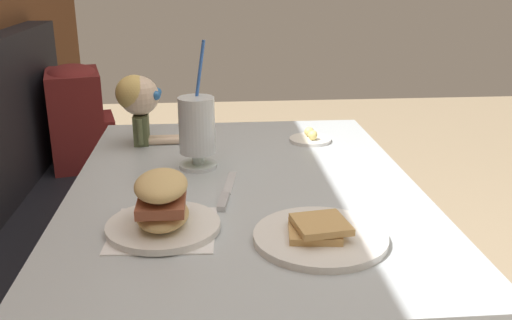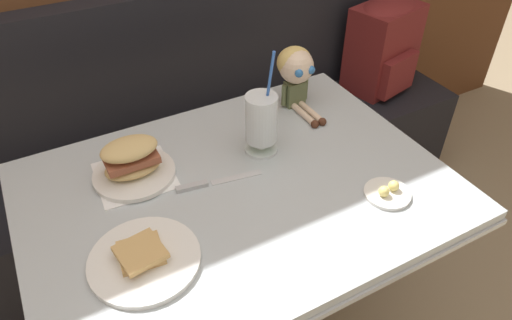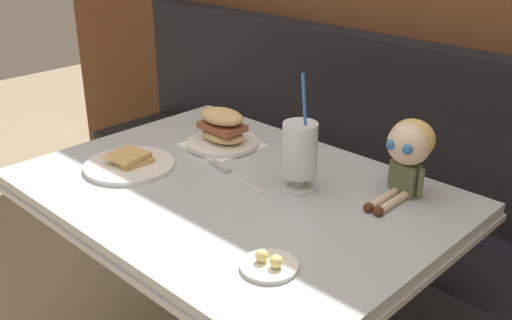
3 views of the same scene
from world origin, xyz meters
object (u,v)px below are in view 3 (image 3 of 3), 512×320
object	(u,v)px
sandwich_plate	(222,131)
butter_saucer	(269,264)
milkshake_glass	(300,152)
seated_doll	(409,147)
butter_knife	(227,171)
toast_plate	(129,164)

from	to	relation	value
sandwich_plate	butter_saucer	world-z (taller)	sandwich_plate
milkshake_glass	butter_saucer	distance (m)	0.39
milkshake_glass	seated_doll	bearing A→B (deg)	37.16
butter_knife	butter_saucer	bearing A→B (deg)	-33.02
seated_doll	sandwich_plate	bearing A→B (deg)	-170.09
toast_plate	butter_saucer	xyz separation A→B (m)	(0.62, -0.09, -0.00)
seated_doll	butter_knife	bearing A→B (deg)	-151.93
toast_plate	milkshake_glass	xyz separation A→B (m)	(0.42, 0.23, 0.09)
sandwich_plate	butter_knife	world-z (taller)	sandwich_plate
toast_plate	sandwich_plate	distance (m)	0.30
milkshake_glass	butter_knife	bearing A→B (deg)	-163.37
milkshake_glass	seated_doll	xyz separation A→B (m)	(0.21, 0.16, 0.03)
butter_saucer	butter_knife	xyz separation A→B (m)	(-0.40, 0.26, -0.00)
sandwich_plate	seated_doll	world-z (taller)	seated_doll
sandwich_plate	butter_saucer	xyz separation A→B (m)	(0.55, -0.38, -0.04)
milkshake_glass	butter_saucer	size ratio (longest dim) A/B	2.63
milkshake_glass	butter_saucer	bearing A→B (deg)	-58.80
milkshake_glass	butter_knife	size ratio (longest dim) A/B	1.34
milkshake_glass	butter_saucer	world-z (taller)	milkshake_glass
sandwich_plate	butter_knife	size ratio (longest dim) A/B	0.94
milkshake_glass	butter_knife	world-z (taller)	milkshake_glass
sandwich_plate	seated_doll	bearing A→B (deg)	9.91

